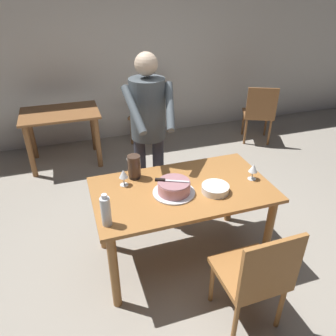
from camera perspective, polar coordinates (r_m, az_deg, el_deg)
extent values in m
plane|color=gray|center=(3.14, 2.26, -15.02)|extent=(14.00, 14.00, 0.00)
cube|color=beige|center=(5.12, -9.46, 19.78)|extent=(10.00, 0.12, 2.70)
cube|color=#9E6633|center=(2.68, 2.56, -3.80)|extent=(1.46, 0.83, 0.03)
cylinder|color=#9E6633|center=(2.55, -9.44, -17.50)|extent=(0.07, 0.07, 0.72)
cylinder|color=#9E6633|center=(2.93, 17.16, -11.01)|extent=(0.07, 0.07, 0.72)
cylinder|color=#9E6633|center=(3.05, -11.68, -8.37)|extent=(0.07, 0.07, 0.72)
cylinder|color=#9E6633|center=(3.38, 10.89, -4.05)|extent=(0.07, 0.07, 0.72)
cylinder|color=silver|center=(2.60, 1.04, -4.32)|extent=(0.34, 0.34, 0.01)
cylinder|color=#D18C93|center=(2.57, 1.05, -3.38)|extent=(0.26, 0.26, 0.09)
cylinder|color=#926267|center=(2.54, 1.06, -2.46)|extent=(0.25, 0.25, 0.01)
cube|color=silver|center=(2.54, 1.51, -2.30)|extent=(0.19, 0.10, 0.00)
cube|color=black|center=(2.55, -1.40, -2.11)|extent=(0.08, 0.06, 0.02)
cylinder|color=white|center=(2.64, 8.27, -4.07)|extent=(0.22, 0.22, 0.01)
cylinder|color=white|center=(2.64, 8.28, -3.89)|extent=(0.22, 0.22, 0.01)
cylinder|color=white|center=(2.63, 8.30, -3.71)|extent=(0.22, 0.22, 0.01)
cylinder|color=white|center=(2.63, 8.31, -3.52)|extent=(0.22, 0.22, 0.01)
cylinder|color=white|center=(2.62, 8.33, -3.34)|extent=(0.22, 0.22, 0.01)
cylinder|color=white|center=(2.62, 8.34, -3.16)|extent=(0.22, 0.22, 0.01)
cylinder|color=silver|center=(2.73, -7.70, -2.93)|extent=(0.07, 0.07, 0.00)
cylinder|color=silver|center=(2.71, -7.75, -2.27)|extent=(0.01, 0.01, 0.07)
cone|color=silver|center=(2.67, -7.85, -1.00)|extent=(0.08, 0.08, 0.07)
cylinder|color=silver|center=(2.87, 14.48, -1.84)|extent=(0.07, 0.07, 0.00)
cylinder|color=silver|center=(2.85, 14.58, -1.21)|extent=(0.01, 0.01, 0.07)
cone|color=silver|center=(2.82, 14.75, 0.01)|extent=(0.08, 0.08, 0.07)
cylinder|color=silver|center=(2.27, -10.85, -7.52)|extent=(0.07, 0.07, 0.22)
cylinder|color=silver|center=(2.19, -11.16, -4.92)|extent=(0.04, 0.04, 0.03)
cylinder|color=black|center=(2.81, -5.87, -1.42)|extent=(0.10, 0.10, 0.03)
cylinder|color=#3F2D23|center=(2.76, -5.98, 0.45)|extent=(0.11, 0.11, 0.18)
cylinder|color=#2D2D38|center=(3.31, -1.68, -1.86)|extent=(0.11, 0.11, 0.95)
cylinder|color=#2D2D38|center=(3.28, -4.73, -2.29)|extent=(0.11, 0.11, 0.95)
cylinder|color=#3F474C|center=(2.97, -3.61, 10.30)|extent=(0.32, 0.32, 0.55)
sphere|color=tan|center=(2.86, -3.87, 17.78)|extent=(0.20, 0.20, 0.20)
cylinder|color=#3F474C|center=(2.81, 0.31, 10.79)|extent=(0.17, 0.42, 0.34)
cylinder|color=#3F474C|center=(2.75, -6.06, 10.16)|extent=(0.14, 0.42, 0.34)
cube|color=#9E6633|center=(2.48, 13.97, -17.42)|extent=(0.45, 0.45, 0.04)
cylinder|color=#9E6633|center=(2.68, 7.72, -19.22)|extent=(0.04, 0.04, 0.41)
cylinder|color=#9E6633|center=(2.82, 14.68, -16.95)|extent=(0.04, 0.04, 0.41)
cylinder|color=#9E6633|center=(2.49, 11.75, -25.04)|extent=(0.04, 0.04, 0.41)
cylinder|color=#9E6633|center=(2.64, 19.16, -22.10)|extent=(0.04, 0.04, 0.41)
cube|color=#9E6633|center=(2.20, 17.66, -16.57)|extent=(0.44, 0.04, 0.45)
cube|color=brown|center=(4.54, -18.53, 9.14)|extent=(1.00, 0.70, 0.03)
cylinder|color=brown|center=(4.45, -23.05, 2.63)|extent=(0.07, 0.07, 0.71)
cylinder|color=brown|center=(4.43, -12.19, 4.35)|extent=(0.07, 0.07, 0.71)
cylinder|color=brown|center=(4.95, -22.84, 5.38)|extent=(0.07, 0.07, 0.71)
cylinder|color=brown|center=(4.94, -13.05, 6.95)|extent=(0.07, 0.07, 0.71)
cube|color=brown|center=(5.30, 15.50, 9.11)|extent=(0.58, 0.58, 0.04)
cylinder|color=brown|center=(5.53, 13.07, 7.75)|extent=(0.04, 0.04, 0.41)
cylinder|color=brown|center=(5.58, 16.80, 7.47)|extent=(0.04, 0.04, 0.41)
cylinder|color=brown|center=(5.19, 13.43, 6.24)|extent=(0.04, 0.04, 0.41)
cylinder|color=brown|center=(5.25, 17.38, 5.96)|extent=(0.04, 0.04, 0.41)
cube|color=brown|center=(5.03, 16.18, 10.89)|extent=(0.41, 0.21, 0.45)
cube|color=brown|center=(5.07, -3.77, 9.18)|extent=(0.62, 0.62, 0.04)
cylinder|color=brown|center=(4.93, -2.53, 5.79)|extent=(0.04, 0.04, 0.41)
cylinder|color=brown|center=(5.07, -6.39, 6.31)|extent=(0.04, 0.04, 0.41)
cylinder|color=brown|center=(5.25, -1.07, 7.33)|extent=(0.04, 0.04, 0.41)
cylinder|color=brown|center=(5.37, -4.75, 7.80)|extent=(0.04, 0.04, 0.41)
cube|color=brown|center=(5.17, -2.97, 12.49)|extent=(0.37, 0.29, 0.45)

